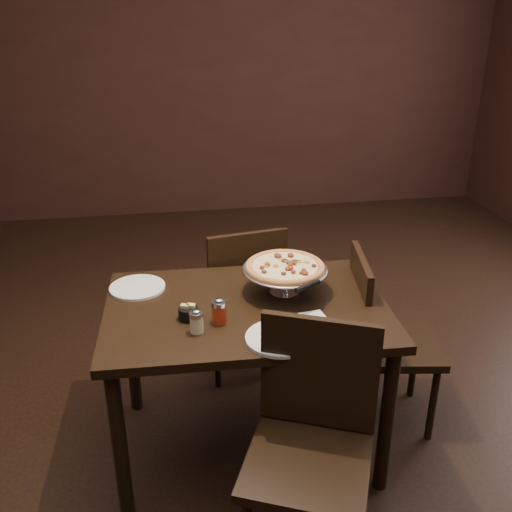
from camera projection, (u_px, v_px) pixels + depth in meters
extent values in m
cube|color=black|center=(241.00, 458.00, 2.68)|extent=(6.00, 7.00, 0.02)
cube|color=black|center=(186.00, 68.00, 5.27)|extent=(6.00, 0.02, 2.80)
cube|color=black|center=(247.00, 310.00, 2.46)|extent=(1.24, 0.85, 0.04)
cylinder|color=black|center=(120.00, 445.00, 2.24)|extent=(0.06, 0.06, 0.72)
cylinder|color=black|center=(387.00, 421.00, 2.37)|extent=(0.06, 0.06, 0.72)
cylinder|color=black|center=(131.00, 349.00, 2.86)|extent=(0.06, 0.06, 0.72)
cylinder|color=black|center=(342.00, 334.00, 3.00)|extent=(0.06, 0.06, 0.72)
cylinder|color=#B2B2B9|center=(284.00, 292.00, 2.56)|extent=(0.13, 0.13, 0.01)
cylinder|color=#B2B2B9|center=(284.00, 281.00, 2.54)|extent=(0.03, 0.03, 0.10)
cylinder|color=#B2B2B9|center=(285.00, 270.00, 2.52)|extent=(0.09, 0.09, 0.01)
cylinder|color=#9F9FA4|center=(285.00, 269.00, 2.51)|extent=(0.37, 0.37, 0.01)
torus|color=#9F9FA4|center=(285.00, 269.00, 2.51)|extent=(0.38, 0.38, 0.01)
cylinder|color=#A55E31|center=(285.00, 268.00, 2.51)|extent=(0.34, 0.34, 0.01)
torus|color=#A55E31|center=(285.00, 267.00, 2.51)|extent=(0.35, 0.35, 0.03)
cylinder|color=#DAB177|center=(285.00, 266.00, 2.51)|extent=(0.29, 0.29, 0.01)
cylinder|color=beige|center=(197.00, 324.00, 2.25)|extent=(0.05, 0.05, 0.07)
cylinder|color=#B2B2B9|center=(196.00, 314.00, 2.23)|extent=(0.06, 0.06, 0.02)
ellipsoid|color=#B2B2B9|center=(196.00, 311.00, 2.22)|extent=(0.03, 0.03, 0.01)
cylinder|color=maroon|center=(219.00, 314.00, 2.31)|extent=(0.06, 0.06, 0.08)
cylinder|color=#B2B2B9|center=(219.00, 303.00, 2.29)|extent=(0.06, 0.06, 0.02)
ellipsoid|color=#B2B2B9|center=(219.00, 300.00, 2.28)|extent=(0.03, 0.03, 0.01)
cylinder|color=black|center=(189.00, 313.00, 2.34)|extent=(0.08, 0.08, 0.05)
cube|color=tan|center=(185.00, 311.00, 2.34)|extent=(0.04, 0.03, 0.06)
cube|color=tan|center=(191.00, 310.00, 2.34)|extent=(0.04, 0.03, 0.06)
cube|color=silver|center=(311.00, 322.00, 2.32)|extent=(0.16, 0.16, 0.01)
cylinder|color=white|center=(137.00, 287.00, 2.60)|extent=(0.25, 0.25, 0.01)
cylinder|color=white|center=(280.00, 338.00, 2.20)|extent=(0.27, 0.27, 0.01)
cone|color=#B2B2B9|center=(307.00, 287.00, 2.35)|extent=(0.18, 0.18, 0.00)
cylinder|color=black|center=(307.00, 286.00, 2.35)|extent=(0.13, 0.09, 0.03)
cube|color=black|center=(238.00, 299.00, 3.19)|extent=(0.48, 0.48, 0.04)
cube|color=black|center=(248.00, 273.00, 2.93)|extent=(0.42, 0.10, 0.44)
cylinder|color=black|center=(257.00, 315.00, 3.48)|extent=(0.04, 0.04, 0.41)
cylinder|color=black|center=(202.00, 324.00, 3.38)|extent=(0.04, 0.04, 0.41)
cylinder|color=black|center=(276.00, 344.00, 3.19)|extent=(0.04, 0.04, 0.41)
cylinder|color=black|center=(217.00, 355.00, 3.09)|extent=(0.04, 0.04, 0.41)
cube|color=black|center=(307.00, 465.00, 2.03)|extent=(0.58, 0.58, 0.04)
cube|color=black|center=(319.00, 373.00, 2.10)|extent=(0.41, 0.21, 0.46)
cylinder|color=black|center=(270.00, 470.00, 2.32)|extent=(0.04, 0.04, 0.43)
cylinder|color=black|center=(357.00, 486.00, 2.24)|extent=(0.04, 0.04, 0.43)
cube|color=black|center=(394.00, 345.00, 2.77)|extent=(0.48, 0.48, 0.04)
cube|color=black|center=(359.00, 300.00, 2.67)|extent=(0.09, 0.42, 0.44)
cylinder|color=black|center=(433.00, 404.00, 2.71)|extent=(0.04, 0.04, 0.41)
cylinder|color=black|center=(414.00, 363.00, 3.02)|extent=(0.04, 0.04, 0.41)
cylinder|color=black|center=(362.00, 405.00, 2.71)|extent=(0.04, 0.04, 0.41)
cylinder|color=black|center=(351.00, 363.00, 3.02)|extent=(0.04, 0.04, 0.41)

